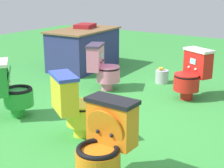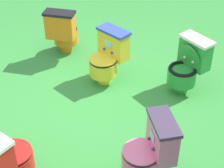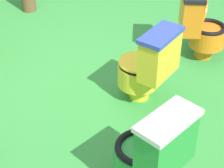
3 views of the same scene
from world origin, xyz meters
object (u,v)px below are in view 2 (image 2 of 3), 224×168
at_px(toilet_yellow, 108,57).
at_px(toilet_orange, 63,31).
at_px(toilet_pink, 150,150).
at_px(toilet_green, 188,65).
at_px(toilet_red, 5,158).

xyz_separation_m(toilet_yellow, toilet_orange, (-0.56, -0.78, 0.00)).
distance_m(toilet_pink, toilet_green, 1.60).
xyz_separation_m(toilet_green, toilet_orange, (-0.57, -1.83, 0.00)).
xyz_separation_m(toilet_green, toilet_yellow, (-0.01, -1.04, -0.00)).
bearing_deg(toilet_orange, toilet_red, -83.70).
height_order(toilet_pink, toilet_yellow, same).
bearing_deg(toilet_yellow, toilet_green, -147.51).
distance_m(toilet_red, toilet_orange, 2.51).
xyz_separation_m(toilet_pink, toilet_red, (0.36, -1.32, 0.00)).
bearing_deg(toilet_yellow, toilet_red, 106.25).
distance_m(toilet_pink, toilet_yellow, 1.74).
distance_m(toilet_red, toilet_yellow, 2.02).
relative_size(toilet_pink, toilet_green, 1.00).
height_order(toilet_green, toilet_red, same).
relative_size(toilet_pink, toilet_orange, 1.00).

